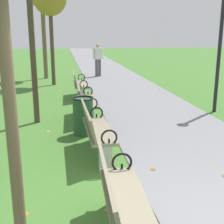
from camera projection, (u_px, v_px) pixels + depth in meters
paved_walkway at (99, 65)px, 20.67m from camera, size 2.87×44.00×0.02m
park_bench_1 at (122, 202)px, 3.19m from camera, size 0.53×1.62×0.90m
park_bench_2 at (96, 130)px, 5.56m from camera, size 0.50×1.61×0.90m
park_bench_3 at (85, 101)px, 7.87m from camera, size 0.51×1.61×0.90m
park_bench_4 at (79, 84)px, 10.44m from camera, size 0.50×1.61×0.90m
pedestrian_walking at (98, 58)px, 15.31m from camera, size 0.53×0.26×1.62m
trash_bin at (83, 116)px, 6.71m from camera, size 0.48×0.48×0.84m
lamp_post at (221, 28)px, 8.15m from camera, size 0.28×0.28×3.48m
scattered_leaves at (121, 142)px, 6.27m from camera, size 5.22×11.78×0.02m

